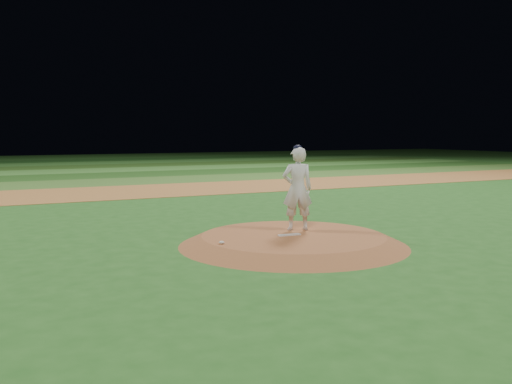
{
  "coord_description": "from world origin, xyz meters",
  "views": [
    {
      "loc": [
        -6.83,
        -11.67,
        2.71
      ],
      "look_at": [
        0.0,
        2.0,
        1.1
      ],
      "focal_mm": 40.0,
      "sensor_mm": 36.0,
      "label": 1
    }
  ],
  "objects_px": {
    "pitching_rubber": "(289,235)",
    "rosin_bag": "(222,242)",
    "pitchers_mound": "(293,240)",
    "pitcher_on_mound": "(297,188)"
  },
  "relations": [
    {
      "from": "pitching_rubber",
      "to": "rosin_bag",
      "type": "distance_m",
      "value": 1.88
    },
    {
      "from": "pitchers_mound",
      "to": "rosin_bag",
      "type": "bearing_deg",
      "value": -172.5
    },
    {
      "from": "pitchers_mound",
      "to": "pitching_rubber",
      "type": "height_order",
      "value": "pitching_rubber"
    },
    {
      "from": "pitching_rubber",
      "to": "rosin_bag",
      "type": "relative_size",
      "value": 4.5
    },
    {
      "from": "pitching_rubber",
      "to": "rosin_bag",
      "type": "height_order",
      "value": "rosin_bag"
    },
    {
      "from": "pitcher_on_mound",
      "to": "pitching_rubber",
      "type": "bearing_deg",
      "value": -134.0
    },
    {
      "from": "pitchers_mound",
      "to": "pitcher_on_mound",
      "type": "xyz_separation_m",
      "value": [
        0.45,
        0.57,
        1.18
      ]
    },
    {
      "from": "pitching_rubber",
      "to": "pitcher_on_mound",
      "type": "height_order",
      "value": "pitcher_on_mound"
    },
    {
      "from": "rosin_bag",
      "to": "pitchers_mound",
      "type": "bearing_deg",
      "value": 7.5
    },
    {
      "from": "pitching_rubber",
      "to": "pitchers_mound",
      "type": "bearing_deg",
      "value": 8.11
    }
  ]
}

